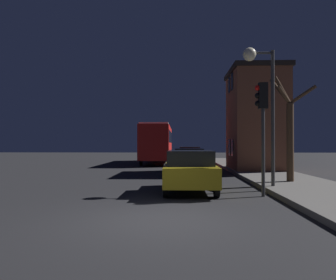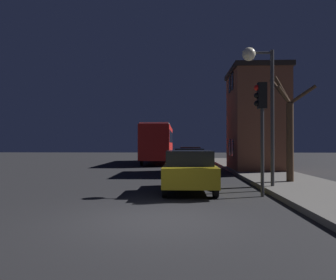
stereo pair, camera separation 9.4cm
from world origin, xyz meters
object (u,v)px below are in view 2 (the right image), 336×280
(streetlamp, at_px, (259,80))
(car_far_lane, at_px, (190,156))
(car_near_lane, at_px, (189,170))
(bus, at_px, (158,141))
(bare_tree, at_px, (289,130))
(traffic_light, at_px, (261,114))
(car_mid_lane, at_px, (189,161))

(streetlamp, height_order, car_far_lane, streetlamp)
(streetlamp, distance_m, car_near_lane, 4.46)
(bus, xyz_separation_m, car_far_lane, (2.88, -3.87, -1.28))
(streetlamp, bearing_deg, bare_tree, 43.78)
(bus, bearing_deg, traffic_light, -75.81)
(bare_tree, xyz_separation_m, bus, (-6.85, 16.18, -0.34))
(bus, distance_m, car_far_lane, 4.98)
(streetlamp, relative_size, car_far_lane, 1.38)
(streetlamp, relative_size, car_near_lane, 1.33)
(car_far_lane, bearing_deg, traffic_light, -82.61)
(streetlamp, distance_m, car_far_lane, 14.55)
(bare_tree, xyz_separation_m, car_far_lane, (-3.97, 12.31, -1.62))
(bare_tree, bearing_deg, bus, 112.95)
(traffic_light, xyz_separation_m, bare_tree, (1.97, 3.11, -0.40))
(bus, xyz_separation_m, car_mid_lane, (2.60, -11.04, -1.30))
(car_near_lane, bearing_deg, car_far_lane, 88.17)
(bare_tree, bearing_deg, traffic_light, -122.33)
(streetlamp, distance_m, traffic_light, 2.11)
(bus, height_order, car_mid_lane, bus)
(car_far_lane, bearing_deg, bus, 126.67)
(bare_tree, bearing_deg, car_near_lane, -154.41)
(car_mid_lane, xyz_separation_m, car_far_lane, (0.28, 7.18, 0.03))
(car_mid_lane, distance_m, car_far_lane, 7.18)
(bare_tree, relative_size, car_far_lane, 1.20)
(streetlamp, height_order, bus, streetlamp)
(car_near_lane, bearing_deg, bus, 97.53)
(bare_tree, xyz_separation_m, car_mid_lane, (-4.25, 5.14, -1.65))
(car_near_lane, height_order, car_mid_lane, car_near_lane)
(streetlamp, xyz_separation_m, car_near_lane, (-2.73, -0.49, -3.49))
(traffic_light, height_order, bare_tree, bare_tree)
(streetlamp, xyz_separation_m, car_mid_lane, (-2.55, 6.77, -3.53))
(traffic_light, bearing_deg, car_mid_lane, 105.43)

